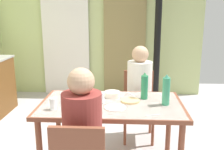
{
  "coord_description": "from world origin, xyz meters",
  "views": [
    {
      "loc": [
        0.58,
        -2.46,
        1.61
      ],
      "look_at": [
        0.44,
        0.11,
        0.98
      ],
      "focal_mm": 41.43,
      "sensor_mm": 36.0,
      "label": 1
    }
  ],
  "objects_px": {
    "dining_table": "(111,110)",
    "person_near_diner": "(83,124)",
    "water_bottle_green_near": "(144,86)",
    "water_bottle_green_far": "(166,91)",
    "serving_bowl_center": "(112,94)",
    "chair_far_diner": "(138,100)",
    "person_far_diner": "(140,82)"
  },
  "relations": [
    {
      "from": "chair_far_diner",
      "to": "serving_bowl_center",
      "type": "bearing_deg",
      "value": 60.59
    },
    {
      "from": "dining_table",
      "to": "water_bottle_green_near",
      "type": "bearing_deg",
      "value": 24.51
    },
    {
      "from": "chair_far_diner",
      "to": "person_near_diner",
      "type": "relative_size",
      "value": 1.13
    },
    {
      "from": "dining_table",
      "to": "water_bottle_green_far",
      "type": "distance_m",
      "value": 0.57
    },
    {
      "from": "dining_table",
      "to": "person_far_diner",
      "type": "bearing_deg",
      "value": 63.34
    },
    {
      "from": "person_far_diner",
      "to": "water_bottle_green_near",
      "type": "bearing_deg",
      "value": 93.08
    },
    {
      "from": "chair_far_diner",
      "to": "serving_bowl_center",
      "type": "height_order",
      "value": "chair_far_diner"
    },
    {
      "from": "serving_bowl_center",
      "to": "person_near_diner",
      "type": "bearing_deg",
      "value": -102.49
    },
    {
      "from": "chair_far_diner",
      "to": "water_bottle_green_far",
      "type": "xyz_separation_m",
      "value": [
        0.22,
        -0.77,
        0.37
      ]
    },
    {
      "from": "chair_far_diner",
      "to": "water_bottle_green_near",
      "type": "xyz_separation_m",
      "value": [
        0.02,
        -0.6,
        0.36
      ]
    },
    {
      "from": "dining_table",
      "to": "water_bottle_green_near",
      "type": "distance_m",
      "value": 0.42
    },
    {
      "from": "person_near_diner",
      "to": "dining_table",
      "type": "bearing_deg",
      "value": 73.55
    },
    {
      "from": "person_near_diner",
      "to": "water_bottle_green_far",
      "type": "bearing_deg",
      "value": 40.17
    },
    {
      "from": "person_near_diner",
      "to": "person_far_diner",
      "type": "bearing_deg",
      "value": 68.27
    },
    {
      "from": "dining_table",
      "to": "person_far_diner",
      "type": "xyz_separation_m",
      "value": [
        0.31,
        0.62,
        0.13
      ]
    },
    {
      "from": "chair_far_diner",
      "to": "water_bottle_green_near",
      "type": "height_order",
      "value": "water_bottle_green_near"
    },
    {
      "from": "chair_far_diner",
      "to": "serving_bowl_center",
      "type": "relative_size",
      "value": 5.12
    },
    {
      "from": "dining_table",
      "to": "person_near_diner",
      "type": "relative_size",
      "value": 1.83
    },
    {
      "from": "chair_far_diner",
      "to": "person_near_diner",
      "type": "xyz_separation_m",
      "value": [
        -0.49,
        -1.37,
        0.28
      ]
    },
    {
      "from": "dining_table",
      "to": "water_bottle_green_far",
      "type": "xyz_separation_m",
      "value": [
        0.53,
        -0.02,
        0.22
      ]
    },
    {
      "from": "water_bottle_green_far",
      "to": "serving_bowl_center",
      "type": "bearing_deg",
      "value": 157.55
    },
    {
      "from": "water_bottle_green_near",
      "to": "water_bottle_green_far",
      "type": "bearing_deg",
      "value": -40.8
    },
    {
      "from": "water_bottle_green_near",
      "to": "dining_table",
      "type": "bearing_deg",
      "value": -155.49
    },
    {
      "from": "person_near_diner",
      "to": "water_bottle_green_far",
      "type": "relative_size",
      "value": 2.53
    },
    {
      "from": "dining_table",
      "to": "water_bottle_green_near",
      "type": "xyz_separation_m",
      "value": [
        0.33,
        0.15,
        0.21
      ]
    },
    {
      "from": "person_near_diner",
      "to": "water_bottle_green_near",
      "type": "distance_m",
      "value": 0.93
    },
    {
      "from": "water_bottle_green_near",
      "to": "person_far_diner",
      "type": "bearing_deg",
      "value": 93.08
    },
    {
      "from": "water_bottle_green_far",
      "to": "dining_table",
      "type": "bearing_deg",
      "value": 178.28
    },
    {
      "from": "dining_table",
      "to": "person_far_diner",
      "type": "height_order",
      "value": "person_far_diner"
    },
    {
      "from": "water_bottle_green_far",
      "to": "chair_far_diner",
      "type": "bearing_deg",
      "value": 105.97
    },
    {
      "from": "person_near_diner",
      "to": "water_bottle_green_near",
      "type": "relative_size",
      "value": 2.74
    },
    {
      "from": "chair_far_diner",
      "to": "person_near_diner",
      "type": "distance_m",
      "value": 1.48
    }
  ]
}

